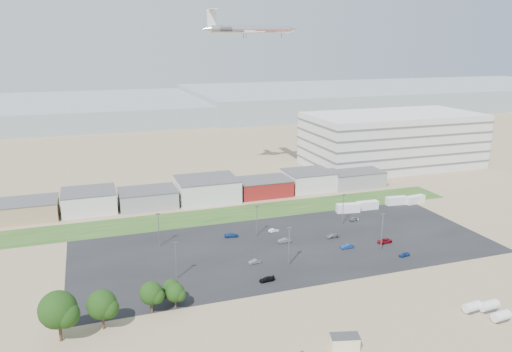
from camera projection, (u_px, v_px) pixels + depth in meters
name	position (u px, v px, depth m)	size (l,w,h in m)	color
ground	(298.00, 279.00, 124.44)	(700.00, 700.00, 0.00)	#988661
parking_lot	(286.00, 246.00, 144.28)	(120.00, 50.00, 0.01)	black
grass_strip	(237.00, 213.00, 171.94)	(160.00, 16.00, 0.02)	#21481B
hills_backdrop	(192.00, 107.00, 423.61)	(700.00, 200.00, 9.00)	gray
building_row	(178.00, 192.00, 182.92)	(170.00, 20.00, 8.00)	silver
parking_garage	(392.00, 140.00, 236.27)	(80.00, 40.00, 25.00)	silver
portable_shed	(345.00, 342.00, 95.61)	(5.57, 2.89, 2.81)	beige
storage_tank_nw	(472.00, 307.00, 108.74)	(4.16, 2.08, 2.49)	silver
storage_tank_ne	(489.00, 305.00, 109.11)	(4.35, 2.18, 2.61)	silver
storage_tank_sw	(501.00, 316.00, 105.10)	(4.09, 2.05, 2.45)	silver
box_trailer_a	(348.00, 208.00, 172.85)	(8.13, 2.54, 3.05)	silver
box_trailer_b	(367.00, 205.00, 175.96)	(7.77, 2.43, 2.91)	silver
box_trailer_c	(396.00, 201.00, 181.21)	(7.74, 2.42, 2.90)	silver
box_trailer_d	(415.00, 200.00, 182.46)	(7.64, 2.39, 2.87)	silver
tree_far_left	(58.00, 314.00, 96.91)	(7.99, 7.99, 11.99)	black
tree_left	(102.00, 307.00, 101.28)	(6.54, 6.54, 9.81)	black
tree_mid	(151.00, 295.00, 107.80)	(5.44, 5.44, 8.16)	black
tree_right	(175.00, 294.00, 109.63)	(4.55, 4.55, 6.82)	black
tree_near	(171.00, 290.00, 112.06)	(4.32, 4.32, 6.48)	black
lightpole_front_l	(176.00, 261.00, 123.23)	(1.14, 0.47, 9.66)	slate
lightpole_front_m	(289.00, 246.00, 130.85)	(1.24, 0.52, 10.53)	slate
lightpole_front_r	(382.00, 232.00, 140.20)	(1.27, 0.53, 10.81)	slate
lightpole_back_l	(159.00, 230.00, 143.10)	(1.17, 0.49, 9.92)	slate
lightpole_back_m	(257.00, 221.00, 151.36)	(1.11, 0.46, 9.44)	slate
lightpole_back_r	(343.00, 209.00, 160.95)	(1.17, 0.49, 9.96)	slate
airliner	(251.00, 29.00, 204.69)	(41.39, 28.22, 12.23)	silver
parked_car_0	(384.00, 241.00, 146.46)	(2.05, 4.45, 1.24)	maroon
parked_car_1	(347.00, 246.00, 142.65)	(1.36, 3.91, 1.29)	navy
parked_car_2	(404.00, 254.00, 137.29)	(1.32, 3.27, 1.11)	navy
parked_car_3	(267.00, 279.00, 122.86)	(1.59, 3.90, 1.13)	black
parked_car_4	(255.00, 261.00, 132.80)	(1.21, 3.46, 1.14)	#595B5E
parked_car_6	(231.00, 235.00, 150.91)	(1.73, 4.26, 1.24)	navy
parked_car_7	(284.00, 240.00, 146.81)	(1.37, 3.92, 1.29)	#595B5E
parked_car_8	(354.00, 219.00, 164.78)	(1.43, 3.55, 1.21)	#A5A5AA
parked_car_10	(156.00, 296.00, 114.71)	(1.84, 4.52, 1.31)	maroon
parked_car_11	(274.00, 230.00, 154.92)	(1.15, 3.30, 1.09)	silver
parked_car_12	(332.00, 236.00, 150.33)	(1.63, 4.01, 1.17)	#A5A5AA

